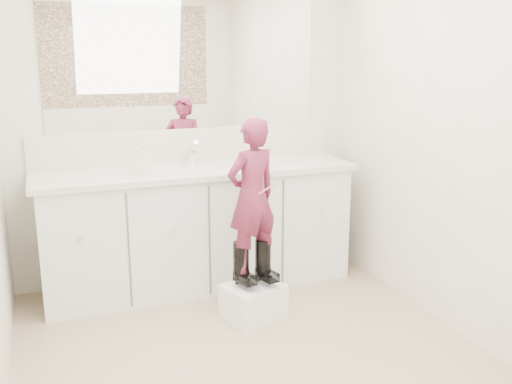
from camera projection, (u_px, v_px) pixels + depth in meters
name	position (u px, v px, depth m)	size (l,w,h in m)	color
floor	(259.00, 365.00, 3.17)	(3.00, 3.00, 0.00)	#8E795D
wall_back	(187.00, 120.00, 4.24)	(2.60, 2.60, 0.00)	beige
wall_front	(461.00, 241.00, 1.52)	(2.60, 2.60, 0.00)	beige
wall_right	(466.00, 139.00, 3.33)	(3.00, 3.00, 0.00)	beige
vanity_cabinet	(199.00, 230.00, 4.18)	(2.20, 0.55, 0.85)	silver
countertop	(198.00, 171.00, 4.06)	(2.28, 0.58, 0.04)	beige
backsplash	(188.00, 145.00, 4.27)	(2.28, 0.03, 0.25)	beige
mirror	(185.00, 60.00, 4.13)	(2.00, 0.02, 1.00)	white
dot_panel	(474.00, 69.00, 1.42)	(2.00, 0.01, 1.20)	#472819
faucet	(192.00, 158.00, 4.19)	(0.08, 0.08, 0.10)	silver
cup	(253.00, 159.00, 4.15)	(0.11, 0.11, 0.10)	beige
soap_bottle	(143.00, 160.00, 3.85)	(0.09, 0.09, 0.20)	silver
step_stool	(253.00, 301.00, 3.71)	(0.36, 0.30, 0.23)	white
boot_left	(241.00, 264.00, 3.64)	(0.11, 0.20, 0.30)	black
boot_right	(263.00, 261.00, 3.69)	(0.11, 0.20, 0.30)	black
toddler	(252.00, 196.00, 3.56)	(0.36, 0.23, 0.98)	#A9345E
toothbrush	(267.00, 189.00, 3.50)	(0.01, 0.01, 0.14)	#CD5074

